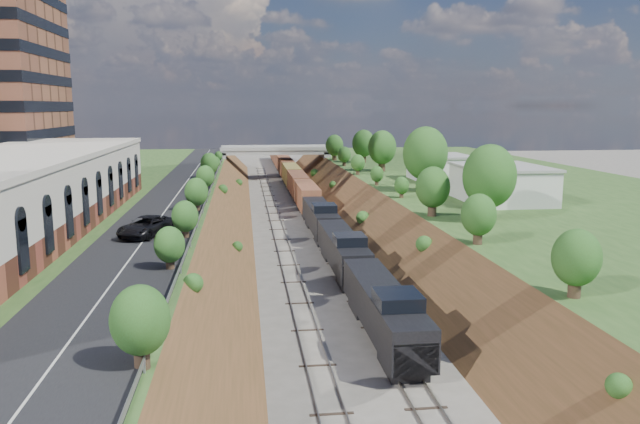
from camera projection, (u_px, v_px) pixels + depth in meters
platform_left at (30, 220)px, 75.97m from camera, size 44.00×180.00×5.00m
platform_right at (543, 210)px, 83.92m from camera, size 44.00×180.00×5.00m
embankment_left at (213, 236)px, 79.04m from camera, size 10.00×180.00×10.00m
embankment_right at (383, 232)px, 81.69m from camera, size 10.00×180.00×10.00m
rail_left_track at (279, 234)px, 80.03m from camera, size 1.58×180.00×0.18m
rail_right_track at (320, 233)px, 80.66m from camera, size 1.58×180.00×0.18m
road at (176, 197)px, 77.65m from camera, size 8.00×180.00×0.10m
guardrail at (209, 193)px, 77.86m from camera, size 0.10×171.00×0.70m
commercial_building at (1, 197)px, 54.03m from camera, size 14.30×62.30×7.00m
overpass at (275, 157)px, 140.20m from camera, size 24.50×8.30×7.40m
white_building_near at (502, 185)px, 74.19m from camera, size 9.00×12.00×4.00m
white_building_far at (440, 168)px, 95.69m from camera, size 8.00×10.00×3.60m
tree_right_large at (489, 177)px, 61.27m from camera, size 5.25×5.25×7.61m
tree_left_crest at (168, 257)px, 38.62m from camera, size 2.45×2.45×3.55m
freight_train at (295, 179)px, 118.23m from camera, size 2.88×162.71×4.55m
suv at (146, 226)px, 54.08m from camera, size 5.07×6.83×1.73m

